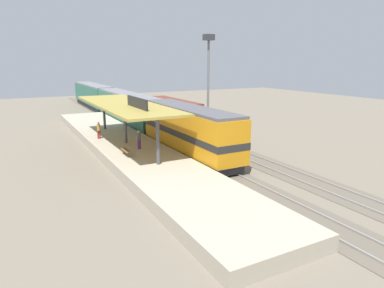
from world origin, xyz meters
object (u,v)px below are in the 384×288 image
object	(u,v)px
platform_bench	(126,150)
passenger_carriage_rear	(93,95)
light_mast	(208,63)
person_walking	(139,139)
locomotive	(189,131)
person_waiting	(99,129)
freight_car	(173,113)
passenger_carriage_front	(127,108)

from	to	relation	value
platform_bench	passenger_carriage_rear	bearing A→B (deg)	81.26
light_mast	passenger_carriage_rear	bearing A→B (deg)	104.99
person_walking	locomotive	bearing A→B (deg)	-16.83
person_waiting	person_walking	xyz separation A→B (m)	(2.12, -6.00, 0.00)
light_mast	person_waiting	world-z (taller)	light_mast
freight_car	light_mast	bearing A→B (deg)	-48.51
passenger_carriage_front	person_walking	distance (m)	17.25
passenger_carriage_front	light_mast	bearing A→B (deg)	-46.90
platform_bench	locomotive	bearing A→B (deg)	2.10
platform_bench	passenger_carriage_rear	world-z (taller)	passenger_carriage_rear
passenger_carriage_rear	freight_car	xyz separation A→B (m)	(4.60, -25.52, -0.34)
locomotive	person_walking	bearing A→B (deg)	163.17
person_waiting	person_walking	bearing A→B (deg)	-70.50
platform_bench	person_walking	xyz separation A→B (m)	(1.68, 1.53, 0.51)
person_walking	passenger_carriage_front	bearing A→B (deg)	75.47
locomotive	passenger_carriage_front	xyz separation A→B (m)	(0.00, 18.00, -0.10)
freight_car	person_waiting	xyz separation A→B (m)	(-11.05, -5.98, -0.12)
platform_bench	light_mast	size ratio (longest dim) A/B	0.15
passenger_carriage_front	freight_car	bearing A→B (deg)	-45.72
freight_car	light_mast	distance (m)	8.04
passenger_carriage_front	light_mast	world-z (taller)	light_mast
passenger_carriage_front	locomotive	bearing A→B (deg)	-90.00
passenger_carriage_rear	locomotive	bearing A→B (deg)	-90.00
locomotive	light_mast	distance (m)	13.79
platform_bench	person_waiting	xyz separation A→B (m)	(-0.45, 7.53, 0.51)
freight_car	light_mast	world-z (taller)	light_mast
locomotive	passenger_carriage_rear	xyz separation A→B (m)	(0.00, 38.80, -0.10)
light_mast	person_waiting	xyz separation A→B (m)	(-14.25, -2.36, -6.54)
person_walking	light_mast	bearing A→B (deg)	34.58
freight_car	passenger_carriage_rear	bearing A→B (deg)	100.22
locomotive	passenger_carriage_rear	distance (m)	38.80
passenger_carriage_rear	person_waiting	xyz separation A→B (m)	(-6.45, -31.49, -0.46)
platform_bench	person_walking	world-z (taller)	person_walking
passenger_carriage_rear	person_walking	xyz separation A→B (m)	(-4.32, -37.49, -0.46)
platform_bench	person_waiting	distance (m)	7.56
passenger_carriage_rear	light_mast	size ratio (longest dim) A/B	1.71
passenger_carriage_front	platform_bench	bearing A→B (deg)	-108.23
person_walking	platform_bench	bearing A→B (deg)	-137.63
person_waiting	person_walking	distance (m)	6.36
passenger_carriage_rear	freight_car	bearing A→B (deg)	-79.78
locomotive	light_mast	xyz separation A→B (m)	(7.80, 9.67, 5.99)
passenger_carriage_front	light_mast	distance (m)	12.94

